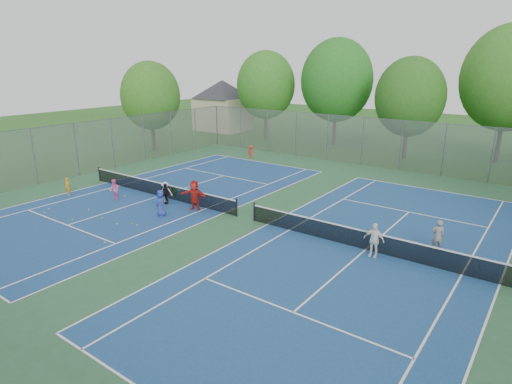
% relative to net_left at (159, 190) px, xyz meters
% --- Properties ---
extents(ground, '(120.00, 120.00, 0.00)m').
position_rel_net_left_xyz_m(ground, '(7.00, 0.00, -0.46)').
color(ground, '#26591B').
rests_on(ground, ground).
extents(court_pad, '(32.00, 32.00, 0.01)m').
position_rel_net_left_xyz_m(court_pad, '(7.00, 0.00, -0.45)').
color(court_pad, '#2B5B39').
rests_on(court_pad, ground).
extents(court_left, '(10.97, 23.77, 0.01)m').
position_rel_net_left_xyz_m(court_left, '(0.00, 0.00, -0.44)').
color(court_left, navy).
rests_on(court_left, court_pad).
extents(court_right, '(10.97, 23.77, 0.01)m').
position_rel_net_left_xyz_m(court_right, '(14.00, 0.00, -0.44)').
color(court_right, navy).
rests_on(court_right, court_pad).
extents(net_left, '(12.87, 0.10, 0.91)m').
position_rel_net_left_xyz_m(net_left, '(0.00, 0.00, 0.00)').
color(net_left, black).
rests_on(net_left, ground).
extents(net_right, '(12.87, 0.10, 0.91)m').
position_rel_net_left_xyz_m(net_right, '(14.00, 0.00, 0.00)').
color(net_right, black).
rests_on(net_right, ground).
extents(fence_north, '(32.00, 0.10, 4.00)m').
position_rel_net_left_xyz_m(fence_north, '(7.00, 16.00, 1.54)').
color(fence_north, gray).
rests_on(fence_north, ground).
extents(fence_west, '(0.10, 32.00, 4.00)m').
position_rel_net_left_xyz_m(fence_west, '(-9.00, 0.00, 1.54)').
color(fence_west, gray).
rests_on(fence_west, ground).
extents(house, '(11.03, 11.03, 7.30)m').
position_rel_net_left_xyz_m(house, '(-15.00, 24.00, 3.76)').
color(house, '#B7A88C').
rests_on(house, ground).
extents(tree_nw, '(6.40, 6.40, 9.58)m').
position_rel_net_left_xyz_m(tree_nw, '(-7.00, 22.00, 5.44)').
color(tree_nw, '#443326').
rests_on(tree_nw, ground).
extents(tree_nl, '(7.20, 7.20, 10.69)m').
position_rel_net_left_xyz_m(tree_nl, '(1.00, 23.00, 6.09)').
color(tree_nl, '#443326').
rests_on(tree_nl, ground).
extents(tree_nc, '(6.00, 6.00, 8.85)m').
position_rel_net_left_xyz_m(tree_nc, '(9.00, 21.00, 4.94)').
color(tree_nc, '#443326').
rests_on(tree_nc, ground).
extents(tree_nr, '(7.60, 7.60, 11.42)m').
position_rel_net_left_xyz_m(tree_nr, '(16.00, 24.00, 6.59)').
color(tree_nr, '#443326').
rests_on(tree_nr, ground).
extents(tree_side_w, '(5.60, 5.60, 8.47)m').
position_rel_net_left_xyz_m(tree_side_w, '(-12.00, 10.00, 4.79)').
color(tree_side_w, '#443326').
rests_on(tree_side_w, ground).
extents(ball_crate, '(0.39, 0.39, 0.26)m').
position_rel_net_left_xyz_m(ball_crate, '(0.83, -0.88, -0.33)').
color(ball_crate, blue).
rests_on(ball_crate, ground).
extents(ball_hopper, '(0.32, 0.32, 0.54)m').
position_rel_net_left_xyz_m(ball_hopper, '(0.57, 0.77, -0.18)').
color(ball_hopper, '#248631').
rests_on(ball_hopper, ground).
extents(student_a, '(0.44, 0.30, 1.18)m').
position_rel_net_left_xyz_m(student_a, '(-4.98, -3.33, 0.14)').
color(student_a, orange).
rests_on(student_a, ground).
extents(student_b, '(0.76, 0.66, 1.32)m').
position_rel_net_left_xyz_m(student_b, '(-1.68, -2.14, 0.20)').
color(student_b, pink).
rests_on(student_b, ground).
extents(student_c, '(0.97, 0.87, 1.31)m').
position_rel_net_left_xyz_m(student_c, '(1.29, -0.60, 0.20)').
color(student_c, silver).
rests_on(student_c, ground).
extents(student_d, '(0.80, 0.43, 1.29)m').
position_rel_net_left_xyz_m(student_d, '(1.49, -0.78, 0.19)').
color(student_d, black).
rests_on(student_d, ground).
extents(student_e, '(0.84, 0.66, 1.51)m').
position_rel_net_left_xyz_m(student_e, '(2.89, -2.41, 0.30)').
color(student_e, navy).
rests_on(student_e, ground).
extents(student_f, '(1.74, 0.84, 1.80)m').
position_rel_net_left_xyz_m(student_f, '(3.74, -0.60, 0.45)').
color(student_f, '#B11E19').
rests_on(student_f, ground).
extents(child_far_baseline, '(0.84, 0.61, 1.17)m').
position_rel_net_left_xyz_m(child_far_baseline, '(-2.08, 12.68, 0.13)').
color(child_far_baseline, red).
rests_on(child_far_baseline, ground).
extents(instructor, '(0.66, 0.56, 1.53)m').
position_rel_net_left_xyz_m(instructor, '(16.66, 1.74, 0.31)').
color(instructor, gray).
rests_on(instructor, ground).
extents(teen_court_b, '(0.95, 0.43, 1.59)m').
position_rel_net_left_xyz_m(teen_court_b, '(14.51, -0.46, 0.34)').
color(teen_court_b, white).
rests_on(teen_court_b, ground).
extents(tennis_ball_0, '(0.07, 0.07, 0.07)m').
position_rel_net_left_xyz_m(tennis_ball_0, '(-0.49, -5.81, -0.42)').
color(tennis_ball_0, '#AAC72E').
rests_on(tennis_ball_0, ground).
extents(tennis_ball_1, '(0.07, 0.07, 0.07)m').
position_rel_net_left_xyz_m(tennis_ball_1, '(3.63, -6.66, -0.42)').
color(tennis_ball_1, '#D0EA36').
rests_on(tennis_ball_1, ground).
extents(tennis_ball_2, '(0.07, 0.07, 0.07)m').
position_rel_net_left_xyz_m(tennis_ball_2, '(3.02, -4.26, -0.42)').
color(tennis_ball_2, '#D2E334').
rests_on(tennis_ball_2, ground).
extents(tennis_ball_3, '(0.07, 0.07, 0.07)m').
position_rel_net_left_xyz_m(tennis_ball_3, '(2.03, -4.77, -0.42)').
color(tennis_ball_3, '#D6EE37').
rests_on(tennis_ball_3, ground).
extents(tennis_ball_4, '(0.07, 0.07, 0.07)m').
position_rel_net_left_xyz_m(tennis_ball_4, '(-2.83, -6.09, -0.42)').
color(tennis_ball_4, '#B8DF33').
rests_on(tennis_ball_4, ground).
extents(tennis_ball_5, '(0.07, 0.07, 0.07)m').
position_rel_net_left_xyz_m(tennis_ball_5, '(-3.79, -1.03, -0.42)').
color(tennis_ball_5, '#CEDB33').
rests_on(tennis_ball_5, ground).
extents(tennis_ball_6, '(0.07, 0.07, 0.07)m').
position_rel_net_left_xyz_m(tennis_ball_6, '(-1.24, -4.29, -0.42)').
color(tennis_ball_6, '#C7DF33').
rests_on(tennis_ball_6, ground).
extents(tennis_ball_7, '(0.07, 0.07, 0.07)m').
position_rel_net_left_xyz_m(tennis_ball_7, '(-3.23, -5.61, -0.42)').
color(tennis_ball_7, gold).
rests_on(tennis_ball_7, ground).
extents(tennis_ball_8, '(0.07, 0.07, 0.07)m').
position_rel_net_left_xyz_m(tennis_ball_8, '(-2.01, -6.50, -0.42)').
color(tennis_ball_8, yellow).
rests_on(tennis_ball_8, ground).
extents(tennis_ball_9, '(0.07, 0.07, 0.07)m').
position_rel_net_left_xyz_m(tennis_ball_9, '(-1.76, -1.35, -0.42)').
color(tennis_ball_9, '#CDF037').
rests_on(tennis_ball_9, ground).
extents(tennis_ball_10, '(0.07, 0.07, 0.07)m').
position_rel_net_left_xyz_m(tennis_ball_10, '(0.59, -4.69, -0.42)').
color(tennis_ball_10, '#C0CF30').
rests_on(tennis_ball_10, ground).
extents(tennis_ball_11, '(0.07, 0.07, 0.07)m').
position_rel_net_left_xyz_m(tennis_ball_11, '(2.65, -4.25, -0.42)').
color(tennis_ball_11, gold).
rests_on(tennis_ball_11, ground).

